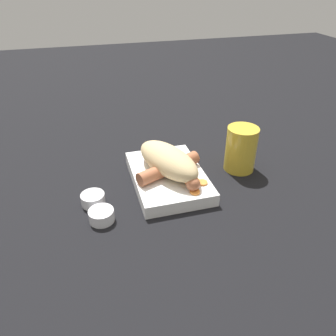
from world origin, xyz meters
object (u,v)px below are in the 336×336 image
condiment_cup_far (102,216)px  bread_roll (169,161)px  food_tray (168,177)px  drink_glass (241,149)px  condiment_cup_near (93,200)px  sausage (169,168)px

condiment_cup_far → bread_roll: bearing=118.6°
food_tray → drink_glass: size_ratio=2.09×
condiment_cup_far → drink_glass: drink_glass is taller
condiment_cup_near → condiment_cup_far: size_ratio=1.00×
sausage → condiment_cup_far: bearing=-62.5°
bread_roll → drink_glass: (-0.01, 0.18, -0.00)m
sausage → condiment_cup_far: sausage is taller
food_tray → bread_roll: size_ratio=1.15×
condiment_cup_near → sausage: bearing=98.8°
food_tray → bread_roll: bearing=20.8°
bread_roll → condiment_cup_near: size_ratio=3.99×
sausage → condiment_cup_near: 0.17m
condiment_cup_near → condiment_cup_far: bearing=11.4°
drink_glass → bread_roll: bearing=-85.3°
sausage → condiment_cup_near: sausage is taller
food_tray → condiment_cup_near: bearing=-78.6°
condiment_cup_far → sausage: bearing=117.5°
sausage → drink_glass: size_ratio=1.62×
food_tray → condiment_cup_near: size_ratio=4.57×
condiment_cup_far → drink_glass: size_ratio=0.46×
bread_roll → sausage: (0.00, -0.00, -0.01)m
sausage → condiment_cup_far: (0.08, -0.16, -0.03)m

